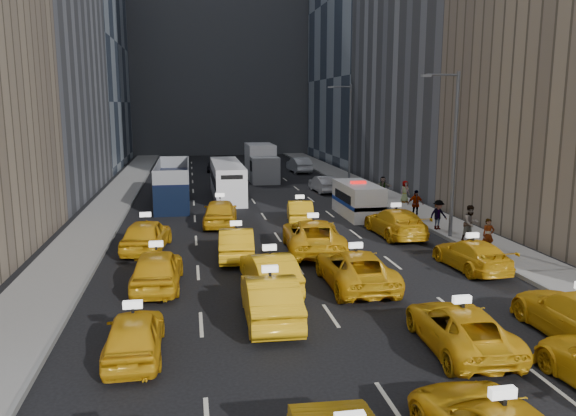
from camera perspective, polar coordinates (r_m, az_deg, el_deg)
name	(u,v)px	position (r m, az deg, el deg)	size (l,w,h in m)	color
ground	(346,339)	(18.29, 5.95, -13.07)	(160.00, 160.00, 0.00)	black
sidewalk_west	(109,207)	(42.13, -17.72, 0.12)	(3.00, 90.00, 0.15)	gray
sidewalk_east	(389,198)	(44.41, 10.20, 0.97)	(3.00, 90.00, 0.15)	gray
curb_west	(130,206)	(41.95, -15.76, 0.20)	(0.15, 90.00, 0.18)	slate
curb_east	(371,199)	(43.93, 8.43, 0.94)	(0.15, 90.00, 0.18)	slate
building_backdrop	(217,18)	(89.13, -7.21, 18.60)	(30.00, 12.00, 40.00)	slate
streetlight_near	(453,149)	(31.43, 16.37, 5.74)	(2.15, 0.22, 9.00)	#595B60
streetlight_far	(349,132)	(50.12, 6.19, 7.71)	(2.15, 0.22, 9.00)	#595B60
taxi_4	(134,334)	(17.33, -15.35, -12.28)	(1.64, 4.07, 1.39)	gold
taxi_5	(270,298)	(19.33, -1.83, -9.11)	(1.71, 4.91, 1.62)	gold
taxi_6	(460,327)	(18.05, 17.10, -11.52)	(2.22, 4.81, 1.34)	gold
taxi_8	(157,269)	(23.21, -13.15, -6.03)	(1.90, 4.73, 1.61)	gold
taxi_9	(270,271)	(22.41, -1.88, -6.45)	(1.61, 4.63, 1.53)	gold
taxi_10	(355,268)	(23.01, 6.85, -6.12)	(2.48, 5.37, 1.49)	gold
taxi_11	(471,255)	(26.45, 18.12, -4.53)	(1.89, 4.66, 1.35)	gold
taxi_12	(146,235)	(29.10, -14.19, -2.67)	(1.96, 4.86, 1.66)	gold
taxi_13	(236,243)	(27.00, -5.28, -3.57)	(1.59, 4.57, 1.51)	gold
taxi_14	(313,236)	(28.06, 2.54, -2.84)	(2.75, 5.96, 1.65)	gold
taxi_15	(395,222)	(31.96, 10.86, -1.45)	(2.20, 5.40, 1.57)	gold
taxi_16	(220,212)	(34.33, -6.90, -0.43)	(1.98, 4.92, 1.68)	gold
taxi_17	(300,211)	(35.12, 1.20, -0.33)	(1.48, 4.26, 1.40)	gold
nypd_van	(358,200)	(37.24, 7.11, 0.77)	(2.47, 5.59, 2.34)	silver
double_decker	(173,184)	(42.57, -11.59, 2.44)	(2.37, 10.38, 3.02)	black
city_bus	(227,180)	(44.95, -6.21, 2.84)	(3.31, 10.82, 2.75)	white
box_truck	(261,163)	(54.93, -2.73, 4.63)	(3.25, 7.73, 3.44)	silver
misc_car_0	(323,184)	(47.38, 3.59, 2.45)	(1.46, 4.18, 1.38)	#A3A5AB
misc_car_1	(174,173)	(56.17, -11.51, 3.51)	(2.24, 4.85, 1.35)	black
misc_car_2	(253,164)	(61.97, -3.54, 4.45)	(2.23, 5.49, 1.59)	slate
misc_car_3	(215,165)	(62.39, -7.44, 4.32)	(1.64, 4.07, 1.39)	black
misc_car_4	(299,165)	(61.09, 1.14, 4.41)	(1.75, 5.03, 1.66)	#B5B9BD
pedestrian_0	(488,235)	(29.25, 19.67, -2.61)	(0.60, 0.39, 1.65)	gray
pedestrian_1	(470,223)	(31.14, 18.05, -1.48)	(0.93, 0.51, 1.92)	gray
pedestrian_2	(438,215)	(33.57, 15.02, -0.66)	(1.11, 0.46, 1.72)	gray
pedestrian_3	(415,204)	(36.51, 12.82, 0.38)	(1.06, 0.48, 1.81)	gray
pedestrian_4	(405,191)	(42.35, 11.79, 1.66)	(0.79, 0.43, 1.62)	gray
pedestrian_5	(383,186)	(44.68, 9.59, 2.17)	(1.47, 0.42, 1.59)	gray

